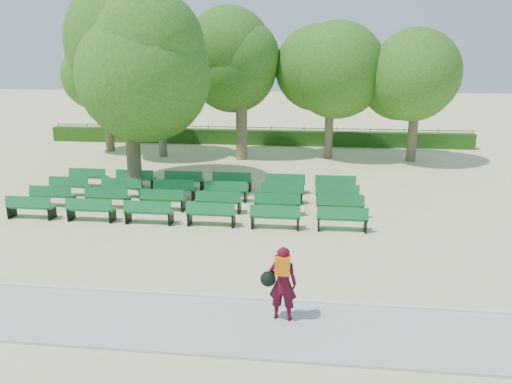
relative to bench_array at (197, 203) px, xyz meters
The scene contains 9 objects.
ground 1.07m from the bench_array, 57.62° to the right, with size 120.00×120.00×0.00m, color #CFC889.
paving 8.32m from the bench_array, 86.07° to the right, with size 30.00×2.20×0.06m, color #ADAEA9.
curb 7.17m from the bench_array, 85.44° to the right, with size 30.00×0.12×0.10m, color silver.
hedge 13.12m from the bench_array, 87.51° to the left, with size 26.00×0.70×0.90m, color #204A13.
fence 13.51m from the bench_array, 87.58° to the left, with size 26.00×0.10×1.02m, color black, non-canonical shape.
tree_line 9.12m from the bench_array, 86.42° to the left, with size 21.80×6.80×7.04m, color #31651B, non-canonical shape.
bench_array is the anchor object (origin of this frame).
tree_among 6.23m from the bench_array, 146.67° to the left, with size 5.42×5.42×7.58m.
person 8.79m from the bench_array, 65.10° to the right, with size 0.77×0.48×1.59m.
Camera 1 is at (3.70, -16.33, 5.35)m, focal length 35.00 mm.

